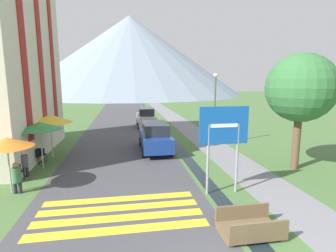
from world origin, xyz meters
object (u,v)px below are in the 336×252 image
cafe_umbrella_rear_yellow (50,119)px  road_sign (224,135)px  cafe_chair_far_right (41,154)px  cafe_umbrella_middle_green (40,126)px  cafe_chair_near_right (17,171)px  person_seated_near (24,162)px  person_seated_far (17,176)px  tree_by_path (301,88)px  cafe_chair_far_left (36,155)px  footbridge (250,227)px  streetlamp (215,103)px  cafe_umbrella_front_orange (7,142)px  parked_car_near (155,137)px  parked_car_far (146,117)px

cafe_umbrella_rear_yellow → road_sign: bearing=-38.6°
cafe_chair_far_right → cafe_umbrella_middle_green: (0.33, -0.91, 1.67)m
cafe_umbrella_rear_yellow → cafe_chair_far_right: bearing=-105.7°
cafe_chair_near_right → cafe_chair_far_right: bearing=83.6°
road_sign → person_seated_near: (-8.30, 3.20, -1.65)m
person_seated_far → cafe_umbrella_middle_green: bearing=88.3°
person_seated_far → tree_by_path: bearing=4.1°
cafe_chair_far_left → cafe_umbrella_rear_yellow: 2.19m
footbridge → person_seated_near: (-8.05, 6.04, 0.45)m
cafe_umbrella_rear_yellow → tree_by_path: tree_by_path is taller
road_sign → person_seated_near: bearing=158.9°
streetlamp → road_sign: bearing=-107.0°
road_sign → footbridge: size_ratio=2.01×
streetlamp → cafe_chair_near_right: bearing=-155.4°
cafe_chair_far_right → cafe_umbrella_front_orange: 4.08m
cafe_chair_far_left → cafe_umbrella_front_orange: (0.19, -3.61, 1.52)m
cafe_umbrella_rear_yellow → streetlamp: streetlamp is taller
parked_car_near → cafe_chair_near_right: 7.76m
cafe_umbrella_middle_green → person_seated_far: (-0.09, -3.01, -1.48)m
road_sign → cafe_chair_far_left: size_ratio=4.02×
cafe_chair_near_right → tree_by_path: bearing=-3.2°
parked_car_near → person_seated_near: 7.35m
cafe_umbrella_middle_green → person_seated_near: (-0.48, -1.08, -1.50)m
footbridge → tree_by_path: bearing=45.5°
cafe_umbrella_rear_yellow → cafe_chair_far_left: bearing=-113.3°
person_seated_near → cafe_chair_far_left: bearing=92.6°
road_sign → person_seated_far: 8.17m
person_seated_far → cafe_chair_near_right: bearing=110.2°
cafe_umbrella_middle_green → streetlamp: bearing=17.1°
cafe_umbrella_front_orange → cafe_umbrella_middle_green: (0.37, 2.88, 0.15)m
road_sign → cafe_umbrella_middle_green: (-7.82, 4.28, -0.15)m
cafe_chair_far_left → cafe_chair_near_right: (0.01, -2.50, 0.00)m
cafe_chair_far_left → tree_by_path: 13.82m
cafe_umbrella_rear_yellow → streetlamp: 10.18m
cafe_chair_far_left → cafe_umbrella_middle_green: cafe_umbrella_middle_green is taller
cafe_umbrella_middle_green → cafe_umbrella_rear_yellow: (-0.03, 1.97, 0.07)m
cafe_chair_far_left → cafe_umbrella_middle_green: 1.91m
road_sign → cafe_umbrella_middle_green: size_ratio=1.44×
parked_car_far → person_seated_far: parked_car_far is taller
cafe_chair_far_right → cafe_umbrella_middle_green: cafe_umbrella_middle_green is taller
streetlamp → person_seated_far: bearing=-149.0°
cafe_umbrella_middle_green → cafe_umbrella_rear_yellow: size_ratio=0.96×
cafe_chair_near_right → cafe_umbrella_rear_yellow: bearing=80.4°
cafe_umbrella_front_orange → person_seated_near: (-0.11, 1.79, -1.35)m
cafe_chair_far_left → cafe_chair_near_right: 2.50m
cafe_chair_far_left → person_seated_near: 1.83m
parked_car_far → person_seated_far: (-6.25, -14.44, -0.21)m
footbridge → parked_car_far: parked_car_far is taller
parked_car_far → tree_by_path: tree_by_path is taller
parked_car_far → streetlamp: size_ratio=0.83×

